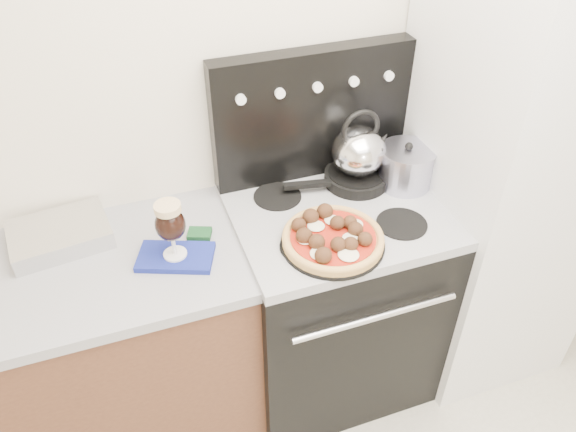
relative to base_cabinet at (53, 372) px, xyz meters
name	(u,v)px	position (x,y,z in m)	size (l,w,h in m)	color
room_shell	(481,338)	(1.02, -0.91, 0.82)	(3.52, 3.01, 2.52)	beige
base_cabinet	(53,372)	(0.00, 0.00, 0.00)	(1.45, 0.60, 0.86)	brown
countertop	(16,287)	(0.00, 0.00, 0.45)	(1.48, 0.63, 0.04)	#A09FA7
stove_body	(331,301)	(1.10, -0.02, 0.01)	(0.76, 0.65, 0.88)	black
cooktop	(337,214)	(1.10, -0.02, 0.47)	(0.76, 0.65, 0.04)	#ADADB2
backguard	(312,114)	(1.10, 0.25, 0.74)	(0.76, 0.08, 0.50)	black
fridge	(506,171)	(1.80, -0.05, 0.52)	(0.64, 0.68, 1.90)	silver
foil_sheet	(60,235)	(0.15, 0.15, 0.50)	(0.32, 0.24, 0.06)	white
oven_mitt	(176,257)	(0.50, -0.07, 0.48)	(0.25, 0.14, 0.02)	navy
beer_glass	(171,230)	(0.50, -0.07, 0.60)	(0.10, 0.10, 0.21)	black
pizza_pan	(333,243)	(1.01, -0.19, 0.50)	(0.35, 0.35, 0.01)	black
pizza	(333,237)	(1.01, -0.19, 0.53)	(0.34, 0.34, 0.05)	#EDCC74
skillet	(356,178)	(1.24, 0.11, 0.51)	(0.25, 0.25, 0.04)	black
tea_kettle	(359,148)	(1.24, 0.11, 0.65)	(0.20, 0.20, 0.22)	silver
stock_pot	(406,168)	(1.41, 0.04, 0.56)	(0.20, 0.20, 0.15)	#B1B0C8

